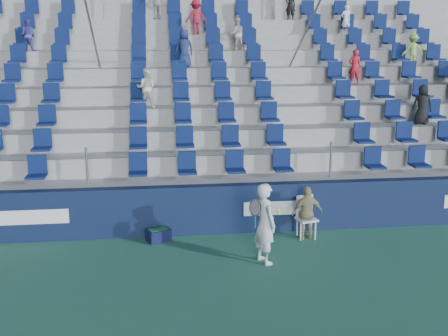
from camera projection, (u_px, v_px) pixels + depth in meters
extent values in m
plane|color=#2E6D50|center=(232.00, 289.00, 10.64)|extent=(70.00, 70.00, 0.00)
cube|color=#0F1B3A|center=(214.00, 209.00, 13.54)|extent=(24.00, 0.30, 1.20)
cube|color=white|center=(276.00, 208.00, 13.56)|extent=(1.60, 0.02, 0.34)
cube|color=#A8A8A3|center=(212.00, 202.00, 14.10)|extent=(24.00, 0.85, 1.20)
cube|color=#A8A8A3|center=(208.00, 184.00, 14.86)|extent=(24.00, 0.85, 1.70)
cube|color=#A8A8A3|center=(205.00, 167.00, 15.62)|extent=(24.00, 0.85, 2.20)
cube|color=#A8A8A3|center=(203.00, 152.00, 16.38)|extent=(24.00, 0.85, 2.70)
cube|color=#A8A8A3|center=(200.00, 139.00, 17.15)|extent=(24.00, 0.85, 3.20)
cube|color=#A8A8A3|center=(198.00, 126.00, 17.91)|extent=(24.00, 0.85, 3.70)
cube|color=#A8A8A3|center=(196.00, 115.00, 18.67)|extent=(24.00, 0.85, 4.20)
cube|color=#A8A8A3|center=(194.00, 104.00, 19.43)|extent=(24.00, 0.85, 4.70)
cube|color=#A8A8A3|center=(192.00, 94.00, 20.20)|extent=(24.00, 0.85, 5.20)
cube|color=#A8A8A3|center=(191.00, 79.00, 20.73)|extent=(24.00, 0.50, 6.20)
cube|color=#0C1B4B|center=(211.00, 166.00, 13.88)|extent=(16.05, 0.50, 0.70)
cube|color=#0C1B4B|center=(208.00, 139.00, 14.58)|extent=(16.05, 0.50, 0.70)
cube|color=#0C1B4B|center=(205.00, 116.00, 15.28)|extent=(16.05, 0.50, 0.70)
cube|color=#0C1B4B|center=(202.00, 94.00, 15.99)|extent=(16.05, 0.50, 0.70)
cube|color=#0C1B4B|center=(200.00, 74.00, 16.69)|extent=(16.05, 0.50, 0.70)
cube|color=#0C1B4B|center=(197.00, 56.00, 17.40)|extent=(16.05, 0.50, 0.70)
cube|color=#0C1B4B|center=(195.00, 39.00, 18.10)|extent=(16.05, 0.50, 0.70)
cube|color=#0C1B4B|center=(193.00, 24.00, 18.81)|extent=(16.05, 0.50, 0.70)
cube|color=#0C1B4B|center=(191.00, 10.00, 19.51)|extent=(16.05, 0.50, 0.70)
cylinder|color=gray|center=(96.00, 47.00, 16.15)|extent=(0.06, 7.68, 4.55)
cylinder|color=gray|center=(299.00, 47.00, 16.86)|extent=(0.06, 7.68, 4.55)
imported|color=#8FCE52|center=(413.00, 50.00, 18.14)|extent=(0.72, 0.48, 1.03)
imported|color=beige|center=(237.00, 34.00, 18.17)|extent=(0.56, 0.46, 1.04)
imported|color=beige|center=(158.00, 3.00, 19.27)|extent=(0.71, 0.45, 1.13)
imported|color=white|center=(346.00, 20.00, 19.35)|extent=(0.40, 0.30, 1.00)
imported|color=#AD172D|center=(196.00, 17.00, 18.72)|extent=(0.76, 0.48, 1.13)
imported|color=black|center=(290.00, 6.00, 19.85)|extent=(0.38, 0.27, 0.98)
imported|color=navy|center=(184.00, 49.00, 17.25)|extent=(0.64, 0.50, 1.17)
imported|color=#444596|center=(28.00, 35.00, 17.41)|extent=(0.57, 0.50, 0.97)
imported|color=black|center=(422.00, 105.00, 15.92)|extent=(0.62, 0.48, 1.13)
imported|color=beige|center=(146.00, 88.00, 15.71)|extent=(0.58, 0.47, 1.11)
imported|color=red|center=(355.00, 67.00, 17.17)|extent=(0.43, 0.33, 1.07)
imported|color=silver|center=(265.00, 223.00, 11.72)|extent=(0.62, 0.74, 1.73)
cylinder|color=navy|center=(255.00, 222.00, 11.42)|extent=(0.03, 0.03, 0.28)
torus|color=black|center=(255.00, 208.00, 11.35)|extent=(0.30, 0.17, 0.28)
plane|color=#262626|center=(255.00, 208.00, 11.35)|extent=(0.30, 0.16, 0.29)
sphere|color=yellow|center=(279.00, 213.00, 11.49)|extent=(0.07, 0.07, 0.07)
sphere|color=yellow|center=(278.00, 210.00, 11.54)|extent=(0.07, 0.07, 0.07)
cube|color=white|center=(306.00, 219.00, 13.25)|extent=(0.53, 0.53, 0.04)
cube|color=white|center=(304.00, 206.00, 13.39)|extent=(0.43, 0.15, 0.54)
cylinder|color=white|center=(301.00, 232.00, 13.11)|extent=(0.03, 0.03, 0.44)
cylinder|color=white|center=(315.00, 231.00, 13.15)|extent=(0.03, 0.03, 0.44)
cylinder|color=white|center=(297.00, 227.00, 13.45)|extent=(0.03, 0.03, 0.44)
cylinder|color=white|center=(311.00, 226.00, 13.50)|extent=(0.03, 0.03, 0.44)
imported|color=tan|center=(307.00, 213.00, 13.16)|extent=(0.78, 0.39, 1.27)
cube|color=#0F1337|center=(159.00, 235.00, 13.10)|extent=(0.61, 0.52, 0.29)
cube|color=#1E662D|center=(158.00, 232.00, 13.09)|extent=(0.49, 0.40, 0.17)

